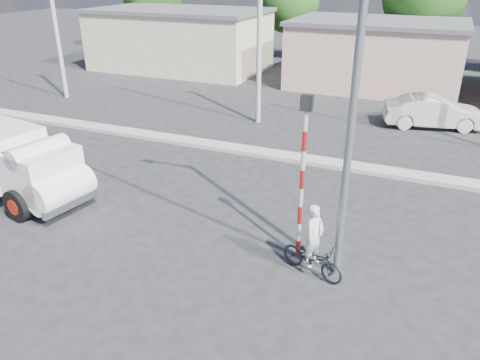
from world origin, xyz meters
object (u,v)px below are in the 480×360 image
at_px(truck, 13,162).
at_px(traffic_pole, 303,166).
at_px(bicycle, 312,258).
at_px(streetlight, 349,75).
at_px(car_cream, 434,112).
at_px(cyclist, 313,246).

bearing_deg(truck, traffic_pole, 11.07).
distance_m(bicycle, traffic_pole, 2.29).
bearing_deg(streetlight, bicycle, -141.51).
bearing_deg(car_cream, traffic_pole, 155.25).
xyz_separation_m(cyclist, streetlight, (0.39, 0.31, 4.15)).
relative_size(truck, cyclist, 3.56).
xyz_separation_m(bicycle, car_cream, (2.16, 13.64, 0.29)).
height_order(bicycle, streetlight, streetlight).
bearing_deg(car_cream, cyclist, 157.98).
bearing_deg(cyclist, streetlight, -32.08).
distance_m(car_cream, traffic_pole, 13.44).
bearing_deg(traffic_pole, cyclist, -48.34).
xyz_separation_m(truck, traffic_pole, (9.54, 0.29, 1.33)).
height_order(truck, car_cream, truck).
distance_m(truck, streetlight, 11.11).
distance_m(truck, cyclist, 10.10).
relative_size(car_cream, traffic_pole, 1.04).
xyz_separation_m(cyclist, traffic_pole, (-0.55, 0.61, 1.78)).
bearing_deg(traffic_pole, truck, -178.28).
distance_m(truck, car_cream, 18.10).
bearing_deg(cyclist, traffic_pole, 61.08).
distance_m(bicycle, car_cream, 13.81).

